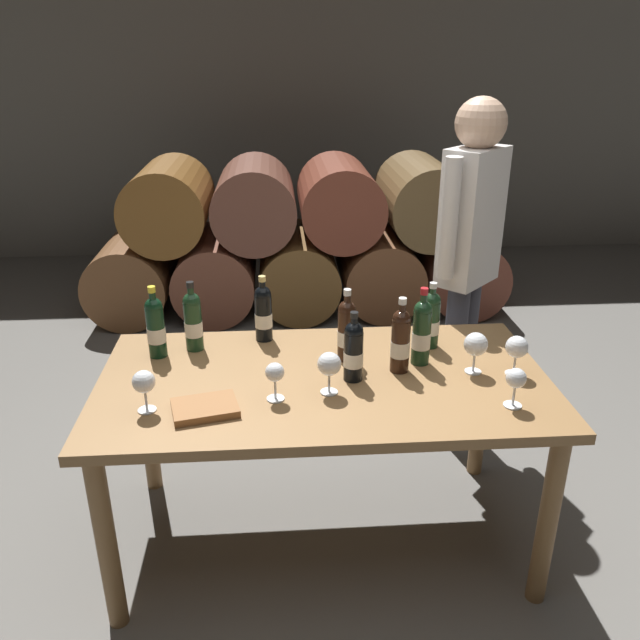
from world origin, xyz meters
name	(u,v)px	position (x,y,z in m)	size (l,w,h in m)	color
ground_plane	(323,534)	(0.00, 0.00, 0.00)	(14.00, 14.00, 0.00)	#66635E
cellar_back_wall	(290,105)	(0.00, 4.20, 1.40)	(10.00, 0.24, 2.80)	slate
barrel_stack	(298,240)	(0.00, 2.60, 0.54)	(3.12, 0.90, 1.15)	brown
dining_table	(324,398)	(0.00, 0.00, 0.67)	(1.70, 0.90, 0.76)	olive
wine_bottle_0	(347,329)	(0.10, 0.15, 0.89)	(0.07, 0.07, 0.30)	black
wine_bottle_1	(422,331)	(0.39, 0.09, 0.90)	(0.07, 0.07, 0.31)	#19381E
wine_bottle_2	(193,321)	(-0.51, 0.28, 0.89)	(0.07, 0.07, 0.29)	#19381E
wine_bottle_3	(401,340)	(0.29, 0.03, 0.89)	(0.07, 0.07, 0.30)	black
wine_bottle_4	(156,326)	(-0.65, 0.23, 0.89)	(0.07, 0.07, 0.30)	black
wine_bottle_5	(263,312)	(-0.23, 0.36, 0.88)	(0.07, 0.07, 0.29)	black
wine_bottle_6	(353,350)	(0.11, -0.02, 0.88)	(0.07, 0.07, 0.27)	black
wine_bottle_7	(431,319)	(0.46, 0.24, 0.88)	(0.07, 0.07, 0.28)	#19381E
wine_glass_0	(275,374)	(-0.18, -0.15, 0.86)	(0.07, 0.07, 0.14)	white
wine_glass_1	(144,383)	(-0.63, -0.20, 0.87)	(0.08, 0.08, 0.15)	white
wine_glass_2	(476,345)	(0.58, 0.00, 0.87)	(0.09, 0.09, 0.16)	white
wine_glass_3	(516,380)	(0.64, -0.26, 0.86)	(0.07, 0.07, 0.15)	white
wine_glass_4	(329,365)	(0.01, -0.12, 0.87)	(0.09, 0.09, 0.16)	white
wine_glass_5	(517,348)	(0.72, -0.03, 0.87)	(0.08, 0.08, 0.16)	white
tasting_notebook	(205,408)	(-0.43, -0.22, 0.77)	(0.22, 0.16, 0.03)	#936038
sommelier_presenting	(469,244)	(0.75, 0.75, 1.04)	(0.37, 0.37, 1.72)	#383842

